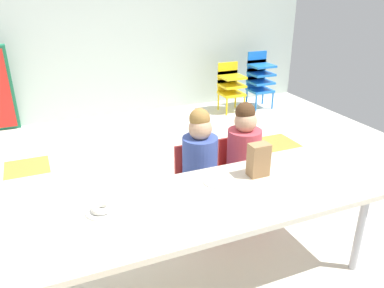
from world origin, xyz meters
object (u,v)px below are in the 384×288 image
(craft_table, at_px, (199,207))
(seated_child_middle_seat, at_px, (243,149))
(paper_plate_center_table, at_px, (218,181))
(paper_bag_brown, at_px, (259,160))
(kid_chair_yellow_stack, at_px, (231,84))
(seated_child_near_camera, at_px, (199,157))
(donut_powdered_on_plate, at_px, (102,208))
(paper_plate_near_edge, at_px, (102,211))
(kid_chair_blue_stack, at_px, (260,76))

(craft_table, height_order, seated_child_middle_seat, seated_child_middle_seat)
(paper_plate_center_table, bearing_deg, seated_child_middle_seat, 44.66)
(paper_bag_brown, height_order, paper_plate_center_table, paper_bag_brown)
(kid_chair_yellow_stack, relative_size, paper_bag_brown, 3.09)
(seated_child_near_camera, relative_size, donut_powdered_on_plate, 7.69)
(craft_table, xyz_separation_m, seated_child_near_camera, (0.26, 0.59, 0.02))
(seated_child_near_camera, distance_m, paper_plate_center_table, 0.44)
(craft_table, height_order, paper_plate_center_table, paper_plate_center_table)
(paper_plate_near_edge, bearing_deg, kid_chair_blue_stack, 45.37)
(seated_child_middle_seat, relative_size, kid_chair_blue_stack, 1.15)
(seated_child_middle_seat, distance_m, kid_chair_yellow_stack, 2.62)
(paper_plate_near_edge, bearing_deg, paper_bag_brown, 2.27)
(kid_chair_blue_stack, relative_size, paper_plate_center_table, 4.44)
(paper_plate_center_table, bearing_deg, donut_powdered_on_plate, -175.57)
(kid_chair_yellow_stack, height_order, paper_plate_near_edge, kid_chair_yellow_stack)
(kid_chair_blue_stack, bearing_deg, kid_chair_yellow_stack, -179.94)
(craft_table, xyz_separation_m, paper_plate_near_edge, (-0.54, 0.10, 0.05))
(paper_plate_near_edge, bearing_deg, seated_child_near_camera, 31.27)
(kid_chair_yellow_stack, distance_m, donut_powdered_on_plate, 3.67)
(seated_child_middle_seat, xyz_separation_m, paper_plate_center_table, (-0.44, -0.43, 0.03))
(kid_chair_yellow_stack, relative_size, kid_chair_blue_stack, 0.85)
(paper_plate_center_table, distance_m, donut_powdered_on_plate, 0.74)
(donut_powdered_on_plate, bearing_deg, seated_child_middle_seat, 22.58)
(craft_table, xyz_separation_m, seated_child_middle_seat, (0.63, 0.59, 0.02))
(seated_child_middle_seat, height_order, paper_bag_brown, seated_child_middle_seat)
(paper_plate_near_edge, bearing_deg, donut_powdered_on_plate, 0.00)
(donut_powdered_on_plate, bearing_deg, paper_bag_brown, 2.27)
(kid_chair_blue_stack, distance_m, paper_bag_brown, 3.32)
(seated_child_middle_seat, bearing_deg, craft_table, -136.96)
(paper_plate_center_table, bearing_deg, craft_table, -140.85)
(seated_child_near_camera, bearing_deg, craft_table, -114.04)
(kid_chair_blue_stack, bearing_deg, paper_plate_near_edge, -134.63)
(seated_child_middle_seat, height_order, kid_chair_blue_stack, seated_child_middle_seat)
(seated_child_near_camera, height_order, kid_chair_yellow_stack, seated_child_near_camera)
(kid_chair_yellow_stack, relative_size, donut_powdered_on_plate, 5.70)
(seated_child_middle_seat, distance_m, paper_plate_near_edge, 1.27)
(paper_plate_center_table, bearing_deg, seated_child_near_camera, 81.29)
(seated_child_near_camera, bearing_deg, paper_plate_center_table, -98.71)
(seated_child_middle_seat, height_order, donut_powdered_on_plate, seated_child_middle_seat)
(paper_bag_brown, relative_size, paper_plate_center_table, 1.22)
(donut_powdered_on_plate, bearing_deg, paper_plate_near_edge, 0.00)
(seated_child_near_camera, height_order, paper_bag_brown, seated_child_near_camera)
(paper_plate_center_table, bearing_deg, kid_chair_blue_stack, 53.43)
(seated_child_middle_seat, xyz_separation_m, kid_chair_yellow_stack, (1.15, 2.34, -0.16))
(craft_table, relative_size, seated_child_middle_seat, 2.30)
(craft_table, height_order, seated_child_near_camera, seated_child_near_camera)
(kid_chair_blue_stack, relative_size, donut_powdered_on_plate, 6.70)
(kid_chair_blue_stack, height_order, donut_powdered_on_plate, kid_chair_blue_stack)
(craft_table, bearing_deg, donut_powdered_on_plate, 169.04)
(kid_chair_blue_stack, relative_size, paper_bag_brown, 3.64)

